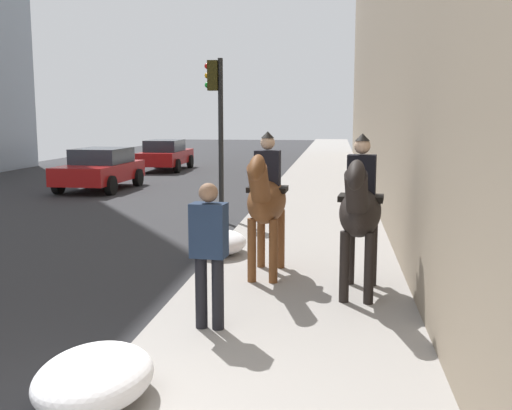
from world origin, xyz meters
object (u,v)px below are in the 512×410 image
Objects in this scene: mounted_horse_far at (360,209)px; traffic_light_near_curb at (217,114)px; car_mid_lane at (166,154)px; mounted_horse_near at (266,199)px; car_near_lane at (100,168)px; pedestrian_greeting at (209,246)px.

traffic_light_near_curb is (6.09, 3.17, 1.29)m from mounted_horse_far.
traffic_light_near_curb reaches higher than car_mid_lane.
car_near_lane is (11.02, 7.08, -0.57)m from mounted_horse_near.
car_mid_lane is (18.63, 6.92, -0.57)m from mounted_horse_near.
traffic_light_near_curb reaches higher than mounted_horse_near.
mounted_horse_near is 0.50× the size of car_mid_lane.
pedestrian_greeting is 0.44× the size of traffic_light_near_curb.
mounted_horse_near is at bearing -161.17° from traffic_light_near_curb.
traffic_light_near_curb is at bearing -159.46° from mounted_horse_near.
mounted_horse_near reaches higher than pedestrian_greeting.
pedestrian_greeting is at bearing -163.94° from car_mid_lane.
mounted_horse_far is 0.54× the size of car_near_lane.
pedestrian_greeting is (-2.40, 0.38, -0.23)m from mounted_horse_near.
car_mid_lane is 1.13× the size of traffic_light_near_curb.
mounted_horse_far is at bearing -158.13° from car_mid_lane.
car_near_lane is (13.42, 6.71, -0.34)m from pedestrian_greeting.
mounted_horse_near is at bearing -160.84° from car_mid_lane.
car_mid_lane is (7.61, -0.16, -0.00)m from car_near_lane.
mounted_horse_near is 1.00× the size of mounted_horse_far.
mounted_horse_far is 6.98m from traffic_light_near_curb.
pedestrian_greeting is 7.94m from traffic_light_near_curb.
pedestrian_greeting is at bearing 28.04° from car_near_lane.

